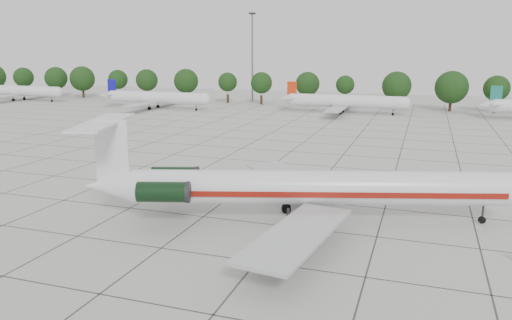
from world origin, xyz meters
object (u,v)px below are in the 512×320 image
(main_airliner, at_px, (294,187))
(bg_airliner_a, at_px, (20,91))
(bg_airliner_b, at_px, (156,98))
(bg_airliner_c, at_px, (345,101))
(floodlight_mast, at_px, (252,52))

(main_airliner, relative_size, bg_airliner_a, 1.38)
(bg_airliner_b, bearing_deg, bg_airliner_c, 8.09)
(bg_airliner_b, relative_size, floodlight_mast, 1.11)
(bg_airliner_b, xyz_separation_m, bg_airliner_c, (47.81, 6.79, 0.00))
(main_airliner, distance_m, bg_airliner_b, 91.11)
(bg_airliner_a, xyz_separation_m, floodlight_mast, (66.55, 21.13, 11.37))
(bg_airliner_c, bearing_deg, bg_airliner_a, -179.11)
(bg_airliner_b, distance_m, bg_airliner_c, 48.29)
(bg_airliner_a, bearing_deg, floodlight_mast, 17.62)
(main_airliner, distance_m, floodlight_mast, 106.32)
(main_airliner, relative_size, floodlight_mast, 1.53)
(main_airliner, relative_size, bg_airliner_c, 1.38)
(main_airliner, distance_m, bg_airliner_c, 79.32)
(bg_airliner_a, relative_size, bg_airliner_b, 1.00)
(bg_airliner_a, relative_size, floodlight_mast, 1.11)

